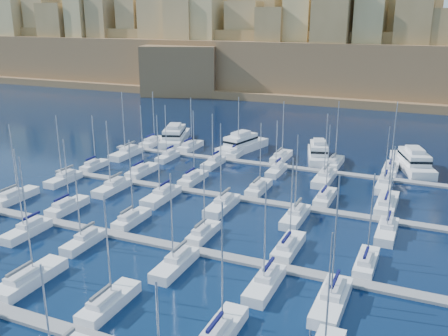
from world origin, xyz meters
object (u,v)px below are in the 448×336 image
at_px(sailboat_2, 30,278).
at_px(sailboat_4, 220,332).
at_px(motor_yacht_a, 175,136).
at_px(motor_yacht_c, 318,153).
at_px(motor_yacht_d, 413,162).
at_px(motor_yacht_b, 242,144).

height_order(sailboat_2, sailboat_4, sailboat_2).
height_order(motor_yacht_a, motor_yacht_c, same).
bearing_deg(motor_yacht_d, sailboat_4, -101.40).
xyz_separation_m(sailboat_2, motor_yacht_d, (40.21, 69.81, 0.95)).
relative_size(sailboat_2, motor_yacht_c, 1.10).
distance_m(motor_yacht_b, motor_yacht_c, 19.06).
relative_size(sailboat_2, motor_yacht_d, 0.92).
distance_m(sailboat_4, motor_yacht_c, 69.27).
distance_m(sailboat_2, sailboat_4, 26.03).
bearing_deg(sailboat_4, motor_yacht_d, 78.60).
distance_m(sailboat_2, motor_yacht_a, 72.33).
bearing_deg(sailboat_2, motor_yacht_d, 60.06).
xyz_separation_m(motor_yacht_b, motor_yacht_c, (19.05, -0.71, -0.00)).
bearing_deg(motor_yacht_d, motor_yacht_a, 179.83).
bearing_deg(sailboat_4, sailboat_2, 178.82).
bearing_deg(motor_yacht_c, motor_yacht_d, 3.80).
bearing_deg(motor_yacht_c, sailboat_4, -84.92).
bearing_deg(sailboat_2, sailboat_4, -1.18).
relative_size(motor_yacht_a, motor_yacht_c, 1.22).
xyz_separation_m(motor_yacht_a, motor_yacht_d, (58.47, -0.17, 0.00)).
height_order(sailboat_2, motor_yacht_d, sailboat_2).
height_order(sailboat_4, motor_yacht_b, sailboat_4).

